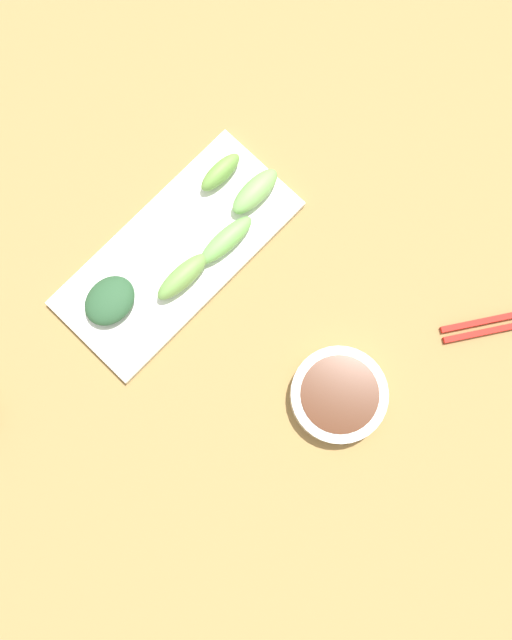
{
  "coord_description": "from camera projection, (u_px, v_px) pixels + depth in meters",
  "views": [
    {
      "loc": [
        -0.11,
        0.13,
        0.94
      ],
      "look_at": [
        -0.0,
        0.02,
        0.05
      ],
      "focal_mm": 39.63,
      "sensor_mm": 36.0,
      "label": 1
    }
  ],
  "objects": [
    {
      "name": "serving_plate",
      "position": [
        177.0,
        253.0,
        0.94
      ],
      "size": [
        0.15,
        0.34,
        0.01
      ],
      "primitive_type": "cube",
      "color": "white",
      "rests_on": "tabletop"
    },
    {
      "name": "tabletop",
      "position": [
        265.0,
        312.0,
        0.94
      ],
      "size": [
        2.1,
        2.1,
        0.02
      ],
      "primitive_type": "cube",
      "color": "olive",
      "rests_on": "ground"
    },
    {
      "name": "broccoli_stalk_2",
      "position": [
        183.0,
        277.0,
        0.91
      ],
      "size": [
        0.03,
        0.09,
        0.03
      ],
      "primitive_type": "ellipsoid",
      "rotation": [
        0.0,
        0.0,
        -0.04
      ],
      "color": "#6D9F48",
      "rests_on": "serving_plate"
    },
    {
      "name": "sauce_bowl",
      "position": [
        339.0,
        395.0,
        0.9
      ],
      "size": [
        0.12,
        0.12,
        0.03
      ],
      "color": "silver",
      "rests_on": "tabletop"
    },
    {
      "name": "broccoli_leafy_3",
      "position": [
        110.0,
        301.0,
        0.91
      ],
      "size": [
        0.06,
        0.07,
        0.03
      ],
      "primitive_type": "ellipsoid",
      "rotation": [
        0.0,
        0.0,
        0.04
      ],
      "color": "#29512F",
      "rests_on": "serving_plate"
    },
    {
      "name": "broccoli_stalk_1",
      "position": [
        226.0,
        240.0,
        0.92
      ],
      "size": [
        0.03,
        0.09,
        0.03
      ],
      "primitive_type": "ellipsoid",
      "rotation": [
        0.0,
        0.0,
        -0.05
      ],
      "color": "#6EB554",
      "rests_on": "serving_plate"
    },
    {
      "name": "broccoli_stalk_0",
      "position": [
        255.0,
        191.0,
        0.93
      ],
      "size": [
        0.03,
        0.08,
        0.03
      ],
      "primitive_type": "ellipsoid",
      "rotation": [
        0.0,
        0.0,
        0.01
      ],
      "color": "#75AD58",
      "rests_on": "serving_plate"
    },
    {
      "name": "broccoli_stalk_4",
      "position": [
        220.0,
        172.0,
        0.94
      ],
      "size": [
        0.02,
        0.07,
        0.03
      ],
      "primitive_type": "ellipsoid",
      "rotation": [
        0.0,
        0.0,
        -0.01
      ],
      "color": "#6C9E43",
      "rests_on": "serving_plate"
    }
  ]
}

